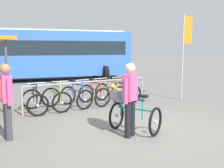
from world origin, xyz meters
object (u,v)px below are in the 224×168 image
Objects in this scene: racked_bike_lime at (56,98)px; person_with_featured_bike at (130,97)px; racked_bike_black at (35,101)px; racked_bike_red at (94,94)px; racked_bike_blue at (76,96)px; racked_bike_white at (126,91)px; bus_distant at (49,52)px; pedestrian_with_backpack at (5,97)px; racked_bike_orange at (111,92)px; featured_bicycle at (131,111)px; banner_flag at (186,41)px.

person_with_featured_bike is (0.63, -3.36, 0.54)m from racked_bike_lime.
racked_bike_black is 2.10m from racked_bike_red.
racked_bike_white is at bearing 4.92° from racked_bike_blue.
racked_bike_blue is 0.12× the size of bus_distant.
racked_bike_lime and racked_bike_white have the same top height.
bus_distant is (0.76, 8.07, 1.37)m from racked_bike_red.
pedestrian_with_backpack is 0.16× the size of bus_distant.
featured_bicycle is at bearing -111.01° from racked_bike_orange.
racked_bike_white is 5.22m from pedestrian_with_backpack.
banner_flag is at bearing -8.67° from racked_bike_lime.
person_with_featured_bike is at bearing -91.10° from racked_bike_blue.
featured_bicycle is at bearing 55.04° from person_with_featured_bike.
person_with_featured_bike reaches higher than racked_bike_orange.
bus_distant reaches higher than racked_bike_blue.
racked_bike_white is 0.11× the size of bus_distant.
racked_bike_blue is 8.38m from bus_distant.
racked_bike_red is 1.09× the size of racked_bike_white.
person_with_featured_bike is at bearing -147.87° from banner_flag.
pedestrian_with_backpack is at bearing -143.56° from racked_bike_red.
pedestrian_with_backpack is (-3.17, -2.34, 0.57)m from racked_bike_red.
pedestrian_with_backpack is 6.88m from banner_flag.
racked_bike_black is at bearing 111.95° from person_with_featured_bike.
pedestrian_with_backpack reaches higher than racked_bike_black.
pedestrian_with_backpack is (-2.48, -2.28, 0.57)m from racked_bike_blue.
racked_bike_red is at bearing -175.08° from racked_bike_orange.
racked_bike_lime is at bearing 105.75° from featured_bicycle.
person_with_featured_bike reaches higher than racked_bike_white.
banner_flag is at bearing -6.97° from racked_bike_black.
featured_bicycle reaches higher than racked_bike_white.
racked_bike_white is at bearing 28.33° from pedestrian_with_backpack.
racked_bike_black is at bearing -109.06° from bus_distant.
racked_bike_blue is at bearing 88.90° from person_with_featured_bike.
racked_bike_blue is at bearing 42.68° from pedestrian_with_backpack.
racked_bike_red is 0.12× the size of bus_distant.
person_with_featured_bike is 1.00× the size of pedestrian_with_backpack.
bus_distant reaches higher than racked_bike_white.
racked_bike_black is at bearing -175.08° from racked_bike_orange.
pedestrian_with_backpack reaches higher than racked_bike_blue.
banner_flag is (4.81, -0.73, 1.86)m from racked_bike_lime.
racked_bike_lime is 1.04× the size of racked_bike_white.
racked_bike_orange is (2.09, 0.18, 0.00)m from racked_bike_lime.
racked_bike_red is at bearing 36.44° from pedestrian_with_backpack.
pedestrian_with_backpack is at bearing -110.68° from bus_distant.
racked_bike_black and racked_bike_blue have the same top height.
racked_bike_white is at bearing 4.92° from racked_bike_orange.
person_with_featured_bike is at bearing -79.34° from racked_bike_lime.
banner_flag reaches higher than featured_bicycle.
racked_bike_blue is 0.39× the size of banner_flag.
bus_distant is (3.93, 10.42, 0.80)m from pedestrian_with_backpack.
featured_bicycle is 0.58m from person_with_featured_bike.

